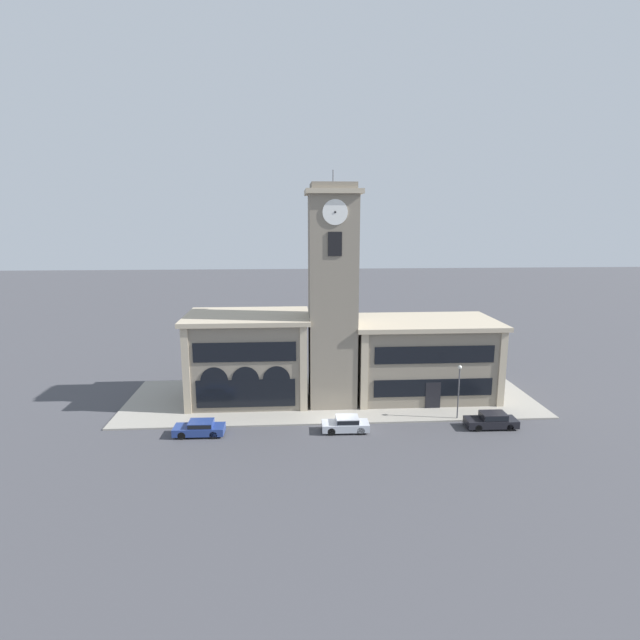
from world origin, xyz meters
The scene contains 9 objects.
ground_plane centered at (0.00, 0.00, 0.00)m, with size 300.00×300.00×0.00m, color #424247.
sidewalk_kerb centered at (0.00, 6.78, 0.07)m, with size 41.96×13.56×0.15m.
clock_tower centered at (0.00, 5.55, 10.95)m, with size 5.29×5.29×23.01m.
town_hall_left_wing centered at (-8.51, 7.37, 4.53)m, with size 12.53×9.00×9.00m.
town_hall_right_wing centered at (9.79, 7.38, 4.13)m, with size 15.09×9.00×8.20m.
parked_car_near centered at (-12.14, -1.51, 0.69)m, with size 4.39×1.86×1.30m.
parked_car_mid centered at (0.63, -1.51, 0.71)m, with size 4.18×1.84×1.36m.
parked_car_far centered at (13.85, -1.51, 0.73)m, with size 4.60×1.88×1.41m.
street_lamp centered at (11.37, 0.51, 3.58)m, with size 0.36×0.36×5.14m.
Camera 1 is at (-4.27, -42.68, 18.37)m, focal length 28.00 mm.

